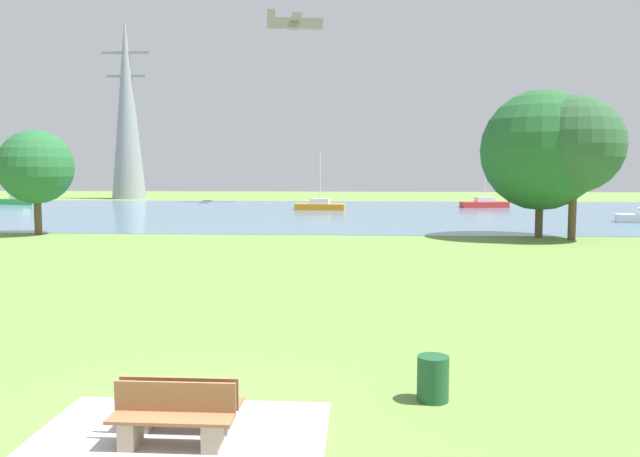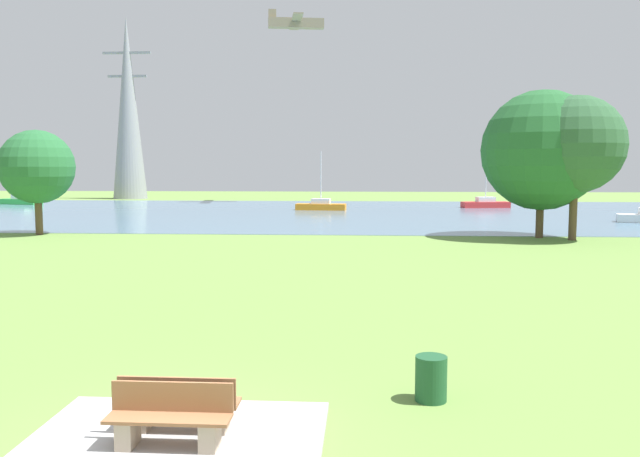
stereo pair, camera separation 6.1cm
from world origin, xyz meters
name	(u,v)px [view 1 (the left image)]	position (x,y,z in m)	size (l,w,h in m)	color
ground_plane	(305,252)	(0.00, 22.00, 0.00)	(160.00, 160.00, 0.00)	olive
concrete_pad	(178,441)	(0.00, 0.00, 0.05)	(4.40, 3.20, 0.10)	#AAAAAA
bench_facing_water	(182,407)	(0.00, 0.27, 0.47)	(1.80, 0.48, 0.89)	tan
bench_facing_inland	(172,421)	(0.00, -0.27, 0.47)	(1.80, 0.48, 0.89)	tan
litter_bin	(433,378)	(3.98, 2.08, 0.40)	(0.56, 0.56, 0.80)	#1E512D
water_surface	(332,212)	(0.00, 50.00, 0.01)	(140.00, 40.00, 0.02)	slate
sailboat_red	(484,203)	(15.32, 58.05, 0.46)	(4.97, 2.23, 6.52)	red
sailboat_orange	(320,206)	(-1.29, 53.21, 0.45)	(4.90, 1.87, 5.65)	orange
sailboat_green	(20,200)	(-35.48, 60.85, 0.44)	(5.03, 2.72, 5.15)	green
tree_west_far	(36,167)	(-17.09, 29.20, 4.14)	(4.49, 4.49, 6.40)	brown
tree_west_near	(541,150)	(13.13, 29.44, 5.10)	(6.97, 6.97, 8.60)	brown
tree_east_near	(575,145)	(14.66, 28.27, 5.39)	(5.50, 5.50, 8.15)	brown
electricity_pylon	(127,108)	(-28.12, 75.07, 11.91)	(6.40, 4.40, 23.80)	gray
light_aircraft	(295,23)	(-5.08, 66.72, 20.69)	(6.49, 8.47, 2.10)	gray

